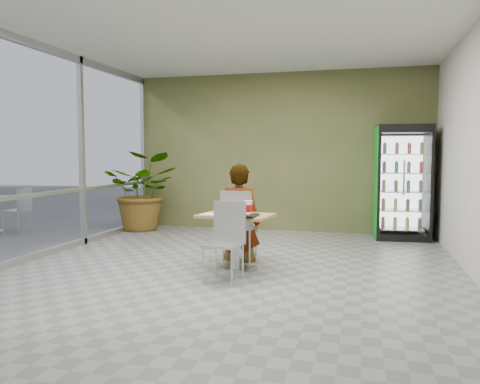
# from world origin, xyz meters

# --- Properties ---
(ground) EXTENTS (7.00, 7.00, 0.00)m
(ground) POSITION_xyz_m (0.00, 0.00, 0.00)
(ground) COLOR gray
(ground) RESTS_ON ground
(room_envelope) EXTENTS (6.00, 7.00, 3.20)m
(room_envelope) POSITION_xyz_m (0.00, 0.00, 1.60)
(room_envelope) COLOR beige
(room_envelope) RESTS_ON ground
(storefront_frame) EXTENTS (0.10, 7.00, 3.20)m
(storefront_frame) POSITION_xyz_m (-3.00, 0.00, 1.60)
(storefront_frame) COLOR #AFB2B4
(storefront_frame) RESTS_ON ground
(dining_table) EXTENTS (1.02, 0.78, 0.75)m
(dining_table) POSITION_xyz_m (0.04, 0.03, 0.54)
(dining_table) COLOR tan
(dining_table) RESTS_ON ground
(chair_far) EXTENTS (0.46, 0.47, 1.03)m
(chair_far) POSITION_xyz_m (-0.06, 0.53, 0.60)
(chair_far) COLOR #AFB2B4
(chair_far) RESTS_ON ground
(chair_near) EXTENTS (0.47, 0.48, 0.96)m
(chair_near) POSITION_xyz_m (0.06, -0.48, 0.56)
(chair_near) COLOR #AFB2B4
(chair_near) RESTS_ON ground
(seated_woman) EXTENTS (0.64, 0.42, 1.71)m
(seated_woman) POSITION_xyz_m (-0.06, 0.59, 0.56)
(seated_woman) COLOR black
(seated_woman) RESTS_ON ground
(pizza_plate) EXTENTS (0.35, 0.29, 0.03)m
(pizza_plate) POSITION_xyz_m (0.02, 0.08, 0.77)
(pizza_plate) COLOR white
(pizza_plate) RESTS_ON dining_table
(soda_cup) EXTENTS (0.10, 0.10, 0.18)m
(soda_cup) POSITION_xyz_m (0.20, 0.08, 0.84)
(soda_cup) COLOR white
(soda_cup) RESTS_ON dining_table
(napkin_stack) EXTENTS (0.19, 0.19, 0.02)m
(napkin_stack) POSITION_xyz_m (-0.27, -0.16, 0.76)
(napkin_stack) COLOR white
(napkin_stack) RESTS_ON dining_table
(cafeteria_tray) EXTENTS (0.49, 0.37, 0.03)m
(cafeteria_tray) POSITION_xyz_m (0.12, -0.17, 0.76)
(cafeteria_tray) COLOR black
(cafeteria_tray) RESTS_ON dining_table
(beverage_fridge) EXTENTS (1.00, 0.80, 2.08)m
(beverage_fridge) POSITION_xyz_m (2.36, 3.10, 1.04)
(beverage_fridge) COLOR black
(beverage_fridge) RESTS_ON ground
(potted_plant) EXTENTS (1.71, 1.57, 1.61)m
(potted_plant) POSITION_xyz_m (-2.69, 2.86, 0.80)
(potted_plant) COLOR #386729
(potted_plant) RESTS_ON ground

